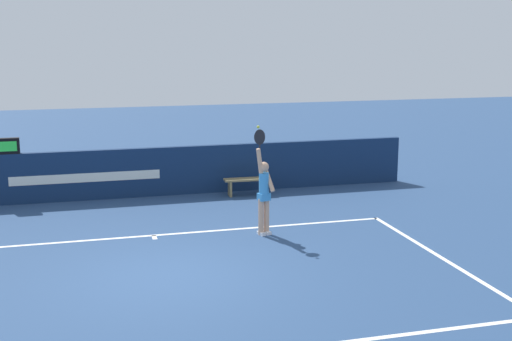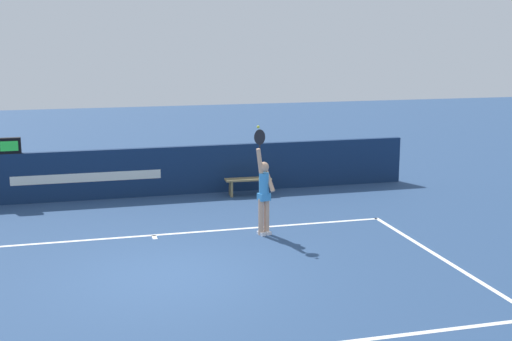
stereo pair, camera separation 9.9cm
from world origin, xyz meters
The scene contains 7 objects.
ground_plane centered at (0.00, 0.00, 0.00)m, with size 60.00×60.00×0.00m, color navy.
court_lines centered at (0.00, -0.37, 0.00)m, with size 10.88×6.10×0.00m.
back_wall centered at (0.00, 6.36, 0.67)m, with size 15.58×0.18×1.35m.
speed_display centered at (-3.27, 6.35, 1.55)m, with size 0.57×0.16×0.41m.
tennis_player centered at (2.38, 2.05, 0.98)m, with size 0.48×0.38×2.39m.
tennis_ball centered at (2.24, 1.99, 2.43)m, with size 0.06×0.06×0.06m.
courtside_bench_near centered at (2.95, 5.75, 0.35)m, with size 1.29×0.41×0.48m.
Camera 2 is at (-1.40, -11.73, 4.36)m, focal length 46.80 mm.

